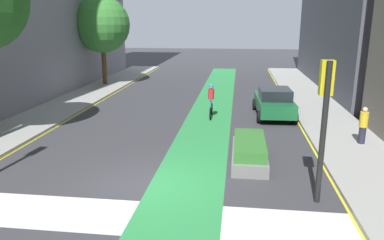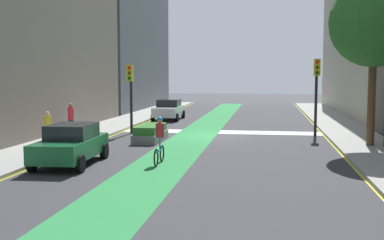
{
  "view_description": "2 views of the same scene",
  "coord_description": "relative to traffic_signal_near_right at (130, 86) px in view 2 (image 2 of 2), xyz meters",
  "views": [
    {
      "loc": [
        2.84,
        -10.61,
        5.06
      ],
      "look_at": [
        1.0,
        4.03,
        1.11
      ],
      "focal_mm": 34.74,
      "sensor_mm": 36.0,
      "label": 1
    },
    {
      "loc": [
        -2.68,
        27.02,
        3.51
      ],
      "look_at": [
        1.01,
        3.16,
        1.21
      ],
      "focal_mm": 45.03,
      "sensor_mm": 36.0,
      "label": 2
    }
  ],
  "objects": [
    {
      "name": "ground_plane",
      "position": [
        -5.21,
        0.35,
        -2.85
      ],
      "size": [
        120.0,
        120.0,
        0.0
      ],
      "primitive_type": "plane",
      "color": "#38383D"
    },
    {
      "name": "bike_lane_paint",
      "position": [
        -3.88,
        0.35,
        -2.84
      ],
      "size": [
        2.4,
        60.0,
        0.01
      ],
      "primitive_type": "cube",
      "color": "#2D8C47",
      "rests_on": "ground_plane"
    },
    {
      "name": "crosswalk_band",
      "position": [
        -5.21,
        -1.65,
        -2.84
      ],
      "size": [
        12.0,
        1.8,
        0.01
      ],
      "primitive_type": "cube",
      "color": "silver",
      "rests_on": "ground_plane"
    },
    {
      "name": "sidewalk_left",
      "position": [
        -12.71,
        0.35,
        -2.77
      ],
      "size": [
        3.0,
        60.0,
        0.15
      ],
      "primitive_type": "cube",
      "color": "#9E9E99",
      "rests_on": "ground_plane"
    },
    {
      "name": "curb_stripe_left",
      "position": [
        -11.21,
        0.35,
        -2.84
      ],
      "size": [
        0.16,
        60.0,
        0.01
      ],
      "primitive_type": "cube",
      "color": "yellow",
      "rests_on": "ground_plane"
    },
    {
      "name": "sidewalk_right",
      "position": [
        2.29,
        0.35,
        -2.77
      ],
      "size": [
        3.0,
        60.0,
        0.15
      ],
      "primitive_type": "cube",
      "color": "#9E9E99",
      "rests_on": "ground_plane"
    },
    {
      "name": "curb_stripe_right",
      "position": [
        0.79,
        0.35,
        -2.84
      ],
      "size": [
        0.16,
        60.0,
        0.01
      ],
      "primitive_type": "cube",
      "color": "yellow",
      "rests_on": "ground_plane"
    },
    {
      "name": "traffic_signal_near_right",
      "position": [
        0.0,
        0.0,
        0.0
      ],
      "size": [
        0.35,
        0.52,
        4.05
      ],
      "color": "black",
      "rests_on": "ground_plane"
    },
    {
      "name": "traffic_signal_near_left",
      "position": [
        -10.67,
        -0.44,
        0.21
      ],
      "size": [
        0.35,
        0.52,
        4.37
      ],
      "color": "black",
      "rests_on": "ground_plane"
    },
    {
      "name": "car_green_right_far",
      "position": [
        -0.4,
        9.79,
        -2.04
      ],
      "size": [
        2.16,
        4.27,
        1.57
      ],
      "color": "#196033",
      "rests_on": "ground_plane"
    },
    {
      "name": "car_white_right_near",
      "position": [
        -0.45,
        -8.91,
        -2.04
      ],
      "size": [
        2.05,
        4.21,
        1.57
      ],
      "color": "silver",
      "rests_on": "ground_plane"
    },
    {
      "name": "cyclist_in_lane",
      "position": [
        -3.77,
        9.09,
        -1.88
      ],
      "size": [
        0.32,
        1.73,
        1.86
      ],
      "color": "black",
      "rests_on": "ground_plane"
    },
    {
      "name": "pedestrian_sidewalk_right_a",
      "position": [
        2.77,
        5.11,
        -1.92
      ],
      "size": [
        0.34,
        0.34,
        1.54
      ],
      "color": "#262638",
      "rests_on": "sidewalk_right"
    },
    {
      "name": "pedestrian_sidewalk_right_b",
      "position": [
        2.99,
        1.74,
        -1.81
      ],
      "size": [
        0.34,
        0.34,
        1.73
      ],
      "color": "#262638",
      "rests_on": "sidewalk_right"
    },
    {
      "name": "street_tree_near",
      "position": [
        -12.77,
        3.8,
        3.02
      ],
      "size": [
        4.14,
        4.14,
        7.82
      ],
      "color": "brown",
      "rests_on": "sidewalk_left"
    },
    {
      "name": "median_planter",
      "position": [
        -1.88,
        2.84,
        -2.44
      ],
      "size": [
        1.25,
        3.25,
        0.85
      ],
      "color": "slate",
      "rests_on": "ground_plane"
    }
  ]
}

